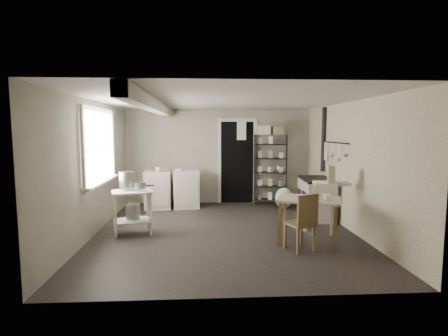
{
  "coord_description": "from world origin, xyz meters",
  "views": [
    {
      "loc": [
        -0.36,
        -6.06,
        1.79
      ],
      "look_at": [
        0.0,
        0.3,
        1.1
      ],
      "focal_mm": 28.0,
      "sensor_mm": 36.0,
      "label": 1
    }
  ],
  "objects": [
    {
      "name": "bucket",
      "position": [
        -1.6,
        -0.04,
        0.39
      ],
      "size": [
        0.31,
        0.31,
        0.26
      ],
      "primitive_type": "cylinder",
      "rotation": [
        0.0,
        0.0,
        -0.37
      ],
      "color": "#A8A8AA",
      "rests_on": "prep_table"
    },
    {
      "name": "utensil_rail",
      "position": [
        2.19,
        0.6,
        1.55
      ],
      "size": [
        0.06,
        1.2,
        0.44
      ],
      "primitive_type": null,
      "color": "#A8A8AA",
      "rests_on": "wall_right"
    },
    {
      "name": "wall_left",
      "position": [
        -2.25,
        0.0,
        1.15
      ],
      "size": [
        0.02,
        5.0,
        2.3
      ],
      "primitive_type": "cube",
      "color": "#A39D8B",
      "rests_on": "ground"
    },
    {
      "name": "wallpaper_panel",
      "position": [
        2.24,
        0.0,
        1.15
      ],
      "size": [
        0.01,
        5.0,
        2.3
      ],
      "primitive_type": null,
      "color": "beige",
      "rests_on": "wall_right"
    },
    {
      "name": "ceiling_beam",
      "position": [
        -1.2,
        0.0,
        2.2
      ],
      "size": [
        0.18,
        5.0,
        0.18
      ],
      "primitive_type": null,
      "color": "silver",
      "rests_on": "ceiling"
    },
    {
      "name": "wall_front",
      "position": [
        0.0,
        -2.5,
        1.15
      ],
      "size": [
        4.5,
        0.02,
        2.3
      ],
      "primitive_type": "cube",
      "color": "#A39D8B",
      "rests_on": "ground"
    },
    {
      "name": "flour_sack",
      "position": [
        1.46,
        1.74,
        0.24
      ],
      "size": [
        0.48,
        0.44,
        0.48
      ],
      "primitive_type": "ellipsoid",
      "rotation": [
        0.0,
        0.0,
        0.27
      ],
      "color": "white",
      "rests_on": "ground"
    },
    {
      "name": "table_cup",
      "position": [
        1.51,
        -0.88,
        0.81
      ],
      "size": [
        0.13,
        0.13,
        0.1
      ],
      "primitive_type": "imported",
      "rotation": [
        0.0,
        0.0,
        0.31
      ],
      "color": "white",
      "rests_on": "work_table"
    },
    {
      "name": "ceiling",
      "position": [
        0.0,
        0.0,
        2.3
      ],
      "size": [
        5.0,
        5.0,
        0.0
      ],
      "primitive_type": "plane",
      "rotation": [
        3.14,
        0.0,
        0.0
      ],
      "color": "silver",
      "rests_on": "wall_back"
    },
    {
      "name": "storage_box_a",
      "position": [
        1.07,
        2.21,
        2.01
      ],
      "size": [
        0.37,
        0.35,
        0.22
      ],
      "primitive_type": "cube",
      "rotation": [
        0.0,
        0.0,
        -0.26
      ],
      "color": "beige",
      "rests_on": "shelf_rack"
    },
    {
      "name": "counter_cup",
      "position": [
        -1.4,
        1.81,
        0.97
      ],
      "size": [
        0.13,
        0.13,
        0.1
      ],
      "primitive_type": "imported",
      "rotation": [
        0.0,
        0.0,
        0.07
      ],
      "color": "white",
      "rests_on": "base_cabinets"
    },
    {
      "name": "floor",
      "position": [
        0.0,
        0.0,
        0.0
      ],
      "size": [
        5.0,
        5.0,
        0.0
      ],
      "primitive_type": "plane",
      "color": "black",
      "rests_on": "ground"
    },
    {
      "name": "oats_box",
      "position": [
        1.75,
        -0.42,
        1.01
      ],
      "size": [
        0.16,
        0.21,
        0.28
      ],
      "primitive_type": "cube",
      "rotation": [
        0.0,
        0.0,
        -0.28
      ],
      "color": "beige",
      "rests_on": "side_ledge"
    },
    {
      "name": "base_cabinets",
      "position": [
        -1.11,
        1.95,
        0.46
      ],
      "size": [
        1.36,
        0.68,
        0.86
      ],
      "primitive_type": null,
      "rotation": [
        0.0,
        0.0,
        0.09
      ],
      "color": "beige",
      "rests_on": "ground"
    },
    {
      "name": "shelf_jar",
      "position": [
        0.98,
        2.23,
        1.36
      ],
      "size": [
        0.09,
        0.09,
        0.18
      ],
      "primitive_type": "imported",
      "rotation": [
        0.0,
        0.0,
        -0.12
      ],
      "color": "white",
      "rests_on": "shelf_rack"
    },
    {
      "name": "stove",
      "position": [
        1.92,
        0.85,
        0.44
      ],
      "size": [
        0.64,
        1.07,
        0.81
      ],
      "primitive_type": null,
      "rotation": [
        0.0,
        0.0,
        -0.07
      ],
      "color": "beige",
      "rests_on": "ground"
    },
    {
      "name": "stovepipe",
      "position": [
        2.21,
        1.32,
        1.59
      ],
      "size": [
        0.14,
        0.14,
        1.37
      ],
      "primitive_type": null,
      "rotation": [
        0.0,
        0.0,
        -0.41
      ],
      "color": "black",
      "rests_on": "stove"
    },
    {
      "name": "prep_table",
      "position": [
        -1.6,
        -0.08,
        0.4
      ],
      "size": [
        0.76,
        0.63,
        0.76
      ],
      "primitive_type": null,
      "rotation": [
        0.0,
        0.0,
        0.27
      ],
      "color": "silver",
      "rests_on": "ground"
    },
    {
      "name": "chair",
      "position": [
        1.06,
        -1.05,
        0.48
      ],
      "size": [
        0.48,
        0.49,
        0.87
      ],
      "primitive_type": null,
      "rotation": [
        0.0,
        0.0,
        0.4
      ],
      "color": "brown",
      "rests_on": "ground"
    },
    {
      "name": "storage_box_b",
      "position": [
        1.36,
        2.25,
        1.99
      ],
      "size": [
        0.35,
        0.34,
        0.18
      ],
      "primitive_type": "cube",
      "rotation": [
        0.0,
        0.0,
        0.29
      ],
      "color": "beige",
      "rests_on": "shelf_rack"
    },
    {
      "name": "mixing_bowl",
      "position": [
        -0.95,
        1.93,
        0.95
      ],
      "size": [
        0.27,
        0.27,
        0.07
      ],
      "primitive_type": "imported",
      "rotation": [
        0.0,
        0.0,
        -0.01
      ],
      "color": "white",
      "rests_on": "base_cabinets"
    },
    {
      "name": "wall_back",
      "position": [
        0.0,
        2.5,
        1.15
      ],
      "size": [
        4.5,
        0.02,
        2.3
      ],
      "primitive_type": "cube",
      "color": "#A39D8B",
      "rests_on": "ground"
    },
    {
      "name": "stockpot",
      "position": [
        -1.7,
        0.01,
        0.94
      ],
      "size": [
        0.27,
        0.27,
        0.28
      ],
      "primitive_type": "cylinder",
      "rotation": [
        0.0,
        0.0,
        -0.05
      ],
      "color": "#A8A8AA",
      "rests_on": "prep_table"
    },
    {
      "name": "doorway",
      "position": [
        0.45,
        2.47,
        1.0
      ],
      "size": [
        0.96,
        0.1,
        2.08
      ],
      "primitive_type": null,
      "color": "silver",
      "rests_on": "ground"
    },
    {
      "name": "shelf_rack",
      "position": [
        1.23,
        2.2,
        0.95
      ],
      "size": [
        0.85,
        0.48,
        1.69
      ],
      "primitive_type": null,
      "rotation": [
        0.0,
        0.0,
        -0.22
      ],
      "color": "black",
      "rests_on": "ground"
    },
    {
      "name": "window",
      "position": [
        -2.22,
        0.2,
        1.5
      ],
      "size": [
        0.12,
        1.76,
        1.28
      ],
      "primitive_type": null,
      "color": "silver",
      "rests_on": "wall_left"
    },
    {
      "name": "wall_right",
      "position": [
        2.25,
        0.0,
        1.15
      ],
      "size": [
        0.02,
        5.0,
        2.3
      ],
      "primitive_type": "cube",
      "color": "#A39D8B",
      "rests_on": "ground"
    },
    {
      "name": "floor_crock",
      "position": [
        1.42,
        -0.03,
        0.07
      ],
      "size": [
        0.14,
        0.14,
        0.17
      ],
      "primitive_type": "cylinder",
      "rotation": [
        0.0,
        0.0,
        0.04
      ],
      "color": "white",
      "rests_on": "ground"
    },
    {
      "name": "work_table",
      "position": [
        1.28,
        -0.73,
        0.38
      ],
      "size": [
        1.13,
        0.96,
        0.72
      ],
      "primitive_type": null,
      "rotation": [
        0.0,
        0.0,
        -0.37
      ],
      "color": "beige",
      "rests_on": "ground"
    },
    {
      "name": "side_ledge",
      "position": [
        1.78,
        -0.36,
        0.43
      ],
      "size": [
        0.65,
        0.42,
        0.92
      ],
      "primitive_type": null,
      "rotation": [
        0.0,
        0.0,
        -0.17
      ],
      "color": "silver",
      "rests_on": "ground"
    },
    {
      "name": "saucepan",
      "position": [
        -1.46,
        -0.09,
        0.85
      ],
      "size": [
        0.25,
        0.25,
        0.11
      ],
      "primitive_type": "cylinder",
      "rotation": [
        0.0,
        0.0,
        -0.42
      ],
      "color": "#A8A8AA",
      "rests_on": "prep_table"
    }
  ]
}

